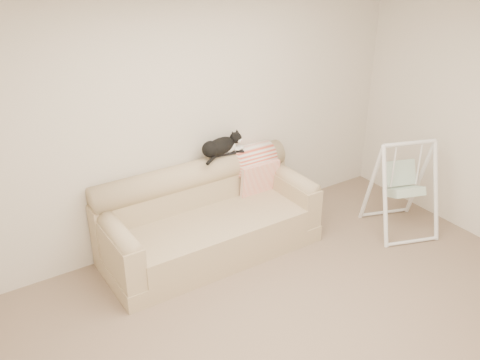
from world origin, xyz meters
The scene contains 8 objects.
ground_plane centered at (0.00, 0.00, 0.00)m, with size 5.00×5.00×0.00m, color brown.
room_shell centered at (0.00, 0.00, 1.53)m, with size 5.04×4.04×2.60m.
sofa centered at (-0.09, 1.62, 0.35)m, with size 2.20×0.93×0.90m.
remote_a centered at (0.26, 1.85, 0.91)m, with size 0.19×0.08×0.03m.
remote_b centered at (0.40, 1.83, 0.91)m, with size 0.18×0.09×0.02m.
tuxedo_cat centered at (0.24, 1.85, 1.00)m, with size 0.56×0.34×0.23m.
throw_blanket centered at (0.63, 1.84, 0.72)m, with size 0.47×0.38×0.58m.
baby_swing centered at (1.90, 0.82, 0.52)m, with size 0.83×0.85×1.05m.
Camera 1 is at (-2.38, -2.51, 3.14)m, focal length 40.00 mm.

